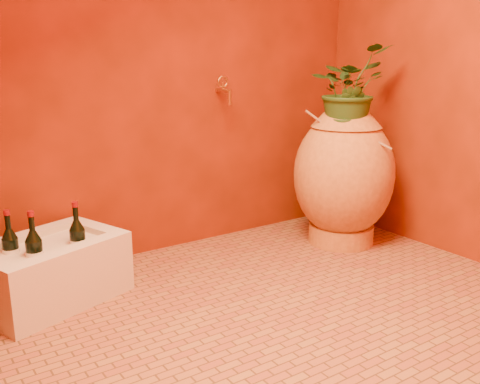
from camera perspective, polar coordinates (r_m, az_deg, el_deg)
floor at (r=2.52m, az=4.43°, el=-12.12°), size 2.50×2.50×0.00m
wall_back at (r=3.10m, az=-7.20°, el=16.70°), size 2.50×0.02×2.50m
wall_right at (r=3.19m, az=23.46°, el=15.59°), size 0.02×2.00×2.50m
amphora at (r=3.26m, az=11.00°, el=1.87°), size 0.65×0.65×0.86m
stone_basin at (r=2.67m, az=-19.61°, el=-8.01°), size 0.74×0.63×0.30m
wine_bottle_a at (r=2.53m, az=-21.05°, el=-6.21°), size 0.08×0.08×0.31m
wine_bottle_b at (r=2.62m, az=-16.90°, el=-5.16°), size 0.08×0.08×0.31m
wine_bottle_c at (r=2.62m, az=-23.23°, el=-5.84°), size 0.07×0.07×0.30m
wall_tap at (r=3.17m, az=-1.69°, el=10.92°), size 0.07×0.15×0.16m
plant_main at (r=3.18m, az=11.47°, el=10.73°), size 0.52×0.47×0.50m
plant_side at (r=3.10m, az=11.37°, el=8.07°), size 0.22×0.23×0.33m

